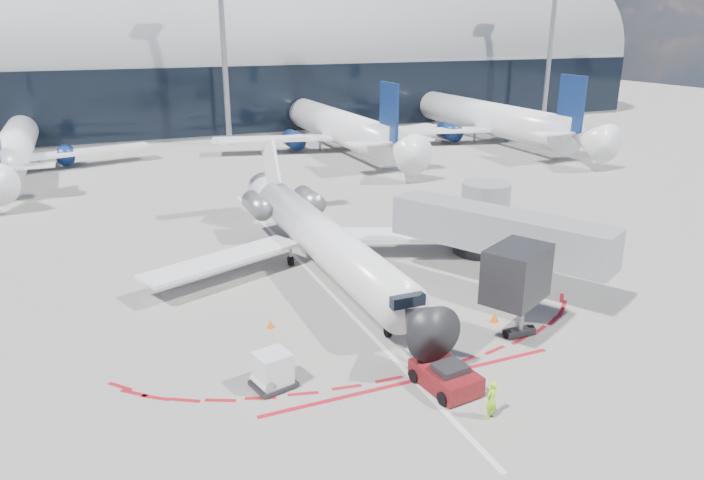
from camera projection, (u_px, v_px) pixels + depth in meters
name	position (u px, v px, depth m)	size (l,w,h in m)	color
ground	(323.00, 285.00, 37.22)	(260.00, 260.00, 0.00)	slate
apron_centerline	(311.00, 273.00, 38.96)	(0.25, 40.00, 0.01)	silver
apron_stop_bar	(415.00, 380.00, 27.19)	(14.00, 0.25, 0.01)	maroon
terminal_building	(167.00, 70.00, 91.10)	(150.00, 24.15, 24.00)	gray
jet_bridge	(494.00, 232.00, 37.21)	(10.03, 15.20, 4.90)	gray
light_mast_centre	(223.00, 44.00, 76.85)	(0.70, 0.70, 25.00)	gray
light_mast_east	(551.00, 40.00, 95.23)	(0.70, 0.70, 25.00)	gray
regional_jet	(318.00, 235.00, 38.94)	(22.18, 27.35, 6.85)	white
pushback_tug	(446.00, 376.00, 26.50)	(2.30, 4.76, 1.22)	#540C14
ramp_worker	(491.00, 400.00, 24.33)	(0.60, 0.39, 1.65)	#99EE19
uld_container	(273.00, 370.00, 26.46)	(2.00, 1.81, 1.61)	black
safety_cone_left	(270.00, 324.00, 31.85)	(0.33, 0.33, 0.47)	#FF5D05
safety_cone_right	(495.00, 317.00, 32.49)	(0.40, 0.40, 0.56)	#FF5D05
bg_airliner_1	(11.00, 121.00, 65.09)	(32.19, 34.08, 10.41)	white
bg_airliner_2	(334.00, 101.00, 76.93)	(35.74, 37.84, 11.56)	white
bg_airliner_3	(488.00, 95.00, 82.50)	(36.94, 39.11, 11.95)	white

